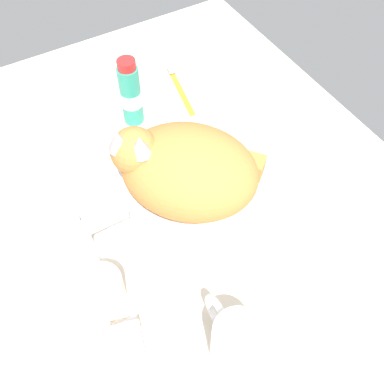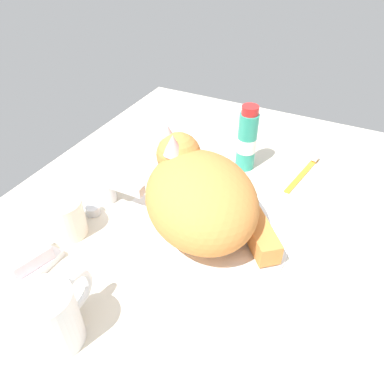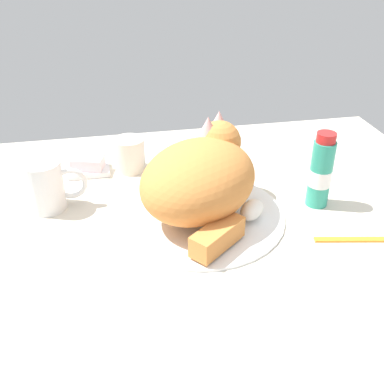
{
  "view_description": "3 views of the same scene",
  "coord_description": "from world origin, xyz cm",
  "px_view_note": "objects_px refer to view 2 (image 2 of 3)",
  "views": [
    {
      "loc": [
        -41.03,
        23.13,
        66.17
      ],
      "look_at": [
        -2.65,
        0.98,
        5.51
      ],
      "focal_mm": 41.04,
      "sensor_mm": 36.0,
      "label": 1
    },
    {
      "loc": [
        -43.89,
        -20.07,
        47.73
      ],
      "look_at": [
        1.65,
        2.54,
        7.27
      ],
      "focal_mm": 34.1,
      "sensor_mm": 36.0,
      "label": 2
    },
    {
      "loc": [
        -14.83,
        -70.59,
        48.15
      ],
      "look_at": [
        -1.01,
        0.9,
        4.92
      ],
      "focal_mm": 43.11,
      "sensor_mm": 36.0,
      "label": 3
    }
  ],
  "objects_px": {
    "faucet": "(112,191)",
    "soap_bar": "(28,257)",
    "cat": "(200,195)",
    "toothpaste_bottle": "(248,140)",
    "rinse_cup": "(66,218)",
    "coffee_mug": "(54,317)",
    "toothbrush": "(304,171)"
  },
  "relations": [
    {
      "from": "faucet",
      "to": "toothpaste_bottle",
      "type": "relative_size",
      "value": 0.82
    },
    {
      "from": "coffee_mug",
      "to": "toothbrush",
      "type": "xyz_separation_m",
      "value": [
        0.55,
        -0.21,
        -0.04
      ]
    },
    {
      "from": "cat",
      "to": "faucet",
      "type": "bearing_deg",
      "value": 92.04
    },
    {
      "from": "toothbrush",
      "to": "faucet",
      "type": "bearing_deg",
      "value": 129.85
    },
    {
      "from": "cat",
      "to": "rinse_cup",
      "type": "relative_size",
      "value": 4.17
    },
    {
      "from": "coffee_mug",
      "to": "toothpaste_bottle",
      "type": "height_order",
      "value": "toothpaste_bottle"
    },
    {
      "from": "coffee_mug",
      "to": "soap_bar",
      "type": "bearing_deg",
      "value": 60.78
    },
    {
      "from": "coffee_mug",
      "to": "toothpaste_bottle",
      "type": "relative_size",
      "value": 0.77
    },
    {
      "from": "coffee_mug",
      "to": "rinse_cup",
      "type": "distance_m",
      "value": 0.21
    },
    {
      "from": "coffee_mug",
      "to": "rinse_cup",
      "type": "relative_size",
      "value": 1.58
    },
    {
      "from": "cat",
      "to": "toothpaste_bottle",
      "type": "distance_m",
      "value": 0.23
    },
    {
      "from": "toothbrush",
      "to": "cat",
      "type": "bearing_deg",
      "value": 153.03
    },
    {
      "from": "faucet",
      "to": "soap_bar",
      "type": "xyz_separation_m",
      "value": [
        -0.2,
        0.02,
        -0.0
      ]
    },
    {
      "from": "rinse_cup",
      "to": "toothbrush",
      "type": "distance_m",
      "value": 0.51
    },
    {
      "from": "soap_bar",
      "to": "rinse_cup",
      "type": "bearing_deg",
      "value": -1.66
    },
    {
      "from": "coffee_mug",
      "to": "toothbrush",
      "type": "bearing_deg",
      "value": -21.38
    },
    {
      "from": "coffee_mug",
      "to": "rinse_cup",
      "type": "xyz_separation_m",
      "value": [
        0.17,
        0.13,
        -0.01
      ]
    },
    {
      "from": "coffee_mug",
      "to": "rinse_cup",
      "type": "height_order",
      "value": "coffee_mug"
    },
    {
      "from": "rinse_cup",
      "to": "faucet",
      "type": "bearing_deg",
      "value": -9.7
    },
    {
      "from": "soap_bar",
      "to": "coffee_mug",
      "type": "bearing_deg",
      "value": -119.22
    },
    {
      "from": "cat",
      "to": "rinse_cup",
      "type": "height_order",
      "value": "cat"
    },
    {
      "from": "rinse_cup",
      "to": "soap_bar",
      "type": "xyz_separation_m",
      "value": [
        -0.09,
        0.0,
        -0.01
      ]
    },
    {
      "from": "faucet",
      "to": "cat",
      "type": "height_order",
      "value": "cat"
    },
    {
      "from": "faucet",
      "to": "toothbrush",
      "type": "distance_m",
      "value": 0.42
    },
    {
      "from": "soap_bar",
      "to": "toothpaste_bottle",
      "type": "relative_size",
      "value": 0.45
    },
    {
      "from": "faucet",
      "to": "cat",
      "type": "distance_m",
      "value": 0.2
    },
    {
      "from": "faucet",
      "to": "rinse_cup",
      "type": "bearing_deg",
      "value": 170.3
    },
    {
      "from": "cat",
      "to": "coffee_mug",
      "type": "relative_size",
      "value": 2.64
    },
    {
      "from": "faucet",
      "to": "toothpaste_bottle",
      "type": "distance_m",
      "value": 0.31
    },
    {
      "from": "toothpaste_bottle",
      "to": "faucet",
      "type": "bearing_deg",
      "value": 139.91
    },
    {
      "from": "cat",
      "to": "toothpaste_bottle",
      "type": "height_order",
      "value": "cat"
    },
    {
      "from": "soap_bar",
      "to": "toothpaste_bottle",
      "type": "height_order",
      "value": "toothpaste_bottle"
    }
  ]
}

